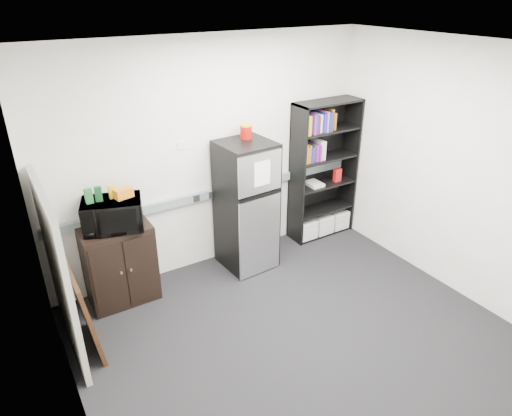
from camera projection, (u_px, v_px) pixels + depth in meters
The scene contains 18 objects.
floor at pixel (297, 336), 4.52m from camera, with size 4.00×4.00×0.00m, color black.
wall_back at pixel (212, 157), 5.26m from camera, with size 4.00×0.02×2.70m, color silver.
wall_right at pixel (454, 171), 4.86m from camera, with size 0.02×3.50×2.70m, color silver.
wall_left at pixel (58, 287), 2.99m from camera, with size 0.02×3.50×2.70m, color silver.
ceiling at pixel (311, 51), 3.33m from camera, with size 4.00×3.50×0.02m, color white.
electrical_raceway at pixel (215, 193), 5.44m from camera, with size 3.92×0.05×0.10m, color gray.
wall_note at pixel (183, 145), 5.01m from camera, with size 0.14×0.00×0.10m, color white.
bookshelf at pixel (323, 172), 6.03m from camera, with size 0.90×0.34×1.85m.
cubicle_partition at pixel (58, 272), 4.10m from camera, with size 0.06×1.30×1.62m.
cabinet at pixel (120, 264), 4.88m from camera, with size 0.71×0.47×0.89m.
microwave at pixel (113, 214), 4.60m from camera, with size 0.58×0.39×0.32m, color black.
snack_box_a at pixel (89, 196), 4.43m from camera, with size 0.07×0.05×0.15m, color #1B6024.
snack_box_b at pixel (98, 194), 4.48m from camera, with size 0.07×0.05×0.15m, color #0D3D1A.
snack_box_c at pixel (112, 192), 4.54m from camera, with size 0.07×0.05×0.14m, color gold.
snack_bag at pixel (123, 193), 4.56m from camera, with size 0.18×0.10×0.10m, color orange.
refrigerator at pixel (247, 206), 5.39m from camera, with size 0.62×0.65×1.57m.
coffee_can at pixel (246, 130), 5.13m from camera, with size 0.14×0.14×0.19m.
framed_poster at pixel (84, 310), 4.20m from camera, with size 0.14×0.67×0.86m.
Camera 1 is at (-2.17, -2.77, 3.13)m, focal length 32.00 mm.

